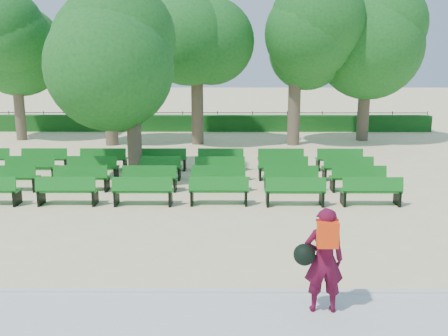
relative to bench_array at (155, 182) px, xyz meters
name	(u,v)px	position (x,y,z in m)	size (l,w,h in m)	color
ground	(174,197)	(0.78, -1.48, -0.09)	(120.00, 120.00, 0.00)	beige
paving	(122,329)	(0.78, -8.88, -0.06)	(30.00, 2.20, 0.06)	silver
curb	(136,292)	(0.78, -7.73, -0.04)	(30.00, 0.12, 0.10)	silver
hedge	(200,123)	(0.78, 12.52, 0.36)	(26.00, 0.70, 0.90)	#134C16
fence	(200,130)	(0.78, 12.92, -0.09)	(26.00, 0.10, 1.02)	black
tree_line	(195,142)	(0.78, 8.52, -0.09)	(21.80, 6.80, 7.04)	#195E1D
bench_array	(155,182)	(0.00, 0.00, 0.00)	(1.65, 0.52, 1.04)	#136F1B
tree_among	(131,60)	(-0.74, 0.72, 3.87)	(4.16, 4.16, 5.85)	brown
person	(323,259)	(3.83, -8.36, 0.85)	(0.80, 0.48, 1.69)	#4F0B23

